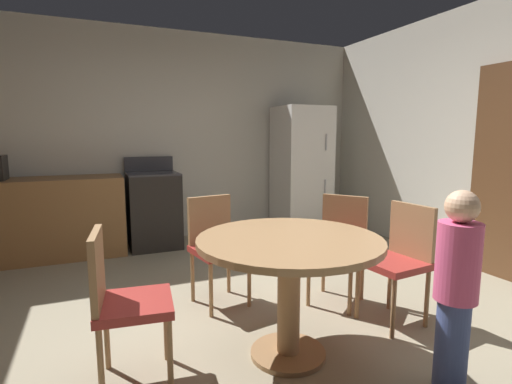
# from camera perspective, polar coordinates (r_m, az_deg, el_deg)

# --- Properties ---
(ground_plane) EXTENTS (14.00, 14.00, 0.00)m
(ground_plane) POSITION_cam_1_polar(r_m,az_deg,el_deg) (2.83, 0.97, -20.56)
(ground_plane) COLOR gray
(wall_back) EXTENTS (5.58, 0.12, 2.70)m
(wall_back) POSITION_cam_1_polar(r_m,az_deg,el_deg) (5.29, -12.14, 7.95)
(wall_back) COLOR beige
(wall_back) RESTS_ON ground
(wall_right) EXTENTS (0.12, 5.43, 2.70)m
(wall_right) POSITION_cam_1_polar(r_m,az_deg,el_deg) (4.45, 33.41, 6.75)
(wall_right) COLOR beige
(wall_right) RESTS_ON ground
(kitchen_counter) EXTENTS (1.80, 0.60, 0.90)m
(kitchen_counter) POSITION_cam_1_polar(r_m,az_deg,el_deg) (4.91, -29.39, -3.51)
(kitchen_counter) COLOR olive
(kitchen_counter) RESTS_ON ground
(oven_range) EXTENTS (0.60, 0.60, 1.10)m
(oven_range) POSITION_cam_1_polar(r_m,az_deg,el_deg) (4.93, -14.82, -2.48)
(oven_range) COLOR black
(oven_range) RESTS_ON ground
(refrigerator) EXTENTS (0.68, 0.68, 1.76)m
(refrigerator) POSITION_cam_1_polar(r_m,az_deg,el_deg) (5.48, 6.67, 3.17)
(refrigerator) COLOR white
(refrigerator) RESTS_ON ground
(dining_table) EXTENTS (1.12, 1.12, 0.76)m
(dining_table) POSITION_cam_1_polar(r_m,az_deg,el_deg) (2.39, 4.90, -10.46)
(dining_table) COLOR #9E754C
(dining_table) RESTS_ON ground
(chair_west) EXTENTS (0.44, 0.44, 0.87)m
(chair_west) POSITION_cam_1_polar(r_m,az_deg,el_deg) (2.28, -19.20, -14.40)
(chair_west) COLOR #9E754C
(chair_west) RESTS_ON ground
(chair_east) EXTENTS (0.44, 0.44, 0.87)m
(chair_east) POSITION_cam_1_polar(r_m,az_deg,el_deg) (3.04, 20.41, -8.72)
(chair_east) COLOR #9E754C
(chair_east) RESTS_ON ground
(chair_northeast) EXTENTS (0.56, 0.56, 0.87)m
(chair_northeast) POSITION_cam_1_polar(r_m,az_deg,el_deg) (3.28, 12.20, -7.14)
(chair_northeast) COLOR #9E754C
(chair_northeast) RESTS_ON ground
(chair_north) EXTENTS (0.46, 0.46, 0.87)m
(chair_north) POSITION_cam_1_polar(r_m,az_deg,el_deg) (3.20, -5.89, -7.38)
(chair_north) COLOR #9E754C
(chair_north) RESTS_ON ground
(person_child) EXTENTS (0.31, 0.31, 1.09)m
(person_child) POSITION_cam_1_polar(r_m,az_deg,el_deg) (2.36, 27.36, -12.13)
(person_child) COLOR #3D4C84
(person_child) RESTS_ON ground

